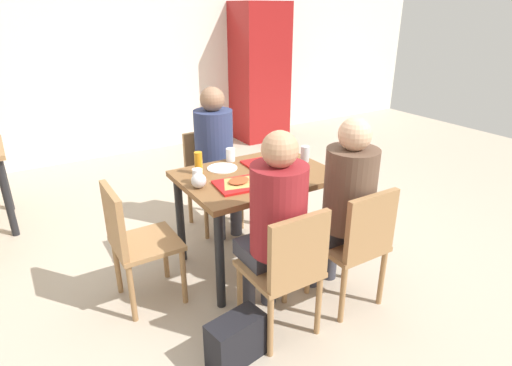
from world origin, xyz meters
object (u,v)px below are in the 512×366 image
(person_in_brown_jacket, at_px, (345,197))
(handbag, at_px, (236,340))
(tray_red_far, at_px, (269,163))
(condiment_bottle, at_px, (199,163))
(chair_near_right, at_px, (357,241))
(person_in_red, at_px, (275,217))
(paper_plate_near_edge, at_px, (292,178))
(chair_far_side, at_px, (210,172))
(chair_left_end, at_px, (132,238))
(person_far_side, at_px, (216,150))
(plastic_cup_c, at_px, (198,176))
(foil_bundle, at_px, (199,181))
(pizza_slice_b, at_px, (273,161))
(soda_can, at_px, (305,154))
(plastic_cup_a, at_px, (231,155))
(plastic_cup_b, at_px, (286,181))
(drink_fridge, at_px, (260,73))
(paper_plate_center, at_px, (222,168))
(chair_near_left, at_px, (288,266))
(tray_red_near, at_px, (243,184))
(main_table, at_px, (256,187))
(pizza_slice_a, at_px, (239,181))

(person_in_brown_jacket, xyz_separation_m, handbag, (-0.88, -0.16, -0.59))
(tray_red_far, xyz_separation_m, condiment_bottle, (-0.53, 0.10, 0.07))
(chair_near_right, height_order, person_in_red, person_in_red)
(chair_near_right, distance_m, paper_plate_near_edge, 0.62)
(chair_far_side, xyz_separation_m, chair_left_end, (-0.92, -0.77, 0.00))
(chair_left_end, distance_m, person_far_side, 1.14)
(handbag, bearing_deg, chair_far_side, 68.45)
(plastic_cup_c, relative_size, foil_bundle, 1.00)
(tray_red_far, xyz_separation_m, pizza_slice_b, (0.03, -0.02, 0.02))
(soda_can, bearing_deg, paper_plate_near_edge, -141.50)
(foil_bundle, bearing_deg, person_in_red, -73.11)
(plastic_cup_a, xyz_separation_m, foil_bundle, (-0.42, -0.35, 0.00))
(plastic_cup_b, height_order, soda_can, soda_can)
(plastic_cup_a, xyz_separation_m, handbag, (-0.59, -1.12, -0.64))
(chair_left_end, bearing_deg, soda_can, 0.81)
(chair_near_right, height_order, person_in_brown_jacket, person_in_brown_jacket)
(plastic_cup_a, bearing_deg, drink_fridge, 53.82)
(foil_bundle, bearing_deg, paper_plate_center, 38.50)
(paper_plate_near_edge, distance_m, foil_bundle, 0.64)
(chair_near_left, xyz_separation_m, tray_red_far, (0.45, 0.89, 0.25))
(chair_near_right, bearing_deg, paper_plate_near_edge, 100.77)
(chair_near_right, relative_size, person_far_side, 0.67)
(chair_near_left, relative_size, pizza_slice_b, 3.93)
(tray_red_near, xyz_separation_m, paper_plate_center, (0.03, 0.35, -0.00))
(main_table, bearing_deg, chair_left_end, 180.00)
(chair_left_end, distance_m, tray_red_far, 1.14)
(chair_far_side, height_order, person_far_side, person_far_side)
(tray_red_far, relative_size, paper_plate_near_edge, 1.64)
(main_table, xyz_separation_m, chair_near_left, (-0.27, -0.77, -0.14))
(person_in_red, relative_size, drink_fridge, 0.66)
(pizza_slice_b, relative_size, plastic_cup_c, 2.13)
(chair_near_left, xyz_separation_m, plastic_cup_b, (0.29, 0.44, 0.30))
(pizza_slice_b, bearing_deg, main_table, -154.93)
(main_table, distance_m, plastic_cup_b, 0.36)
(person_far_side, xyz_separation_m, paper_plate_center, (-0.16, -0.42, 0.00))
(plastic_cup_a, bearing_deg, tray_red_near, -108.92)
(tray_red_far, height_order, paper_plate_center, tray_red_far)
(soda_can, bearing_deg, foil_bundle, -177.54)
(chair_left_end, distance_m, pizza_slice_b, 1.17)
(chair_near_left, height_order, handbag, chair_near_left)
(pizza_slice_a, relative_size, soda_can, 2.26)
(plastic_cup_b, height_order, handbag, plastic_cup_b)
(chair_near_left, xyz_separation_m, pizza_slice_b, (0.48, 0.87, 0.27))
(pizza_slice_a, xyz_separation_m, plastic_cup_c, (-0.22, 0.17, 0.03))
(drink_fridge, bearing_deg, main_table, -122.52)
(tray_red_near, relative_size, drink_fridge, 0.19)
(chair_left_end, relative_size, plastic_cup_a, 8.38)
(chair_far_side, bearing_deg, chair_near_right, -80.24)
(chair_left_end, xyz_separation_m, tray_red_far, (1.10, 0.12, 0.25))
(chair_near_right, xyz_separation_m, paper_plate_near_edge, (-0.11, 0.56, 0.25))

